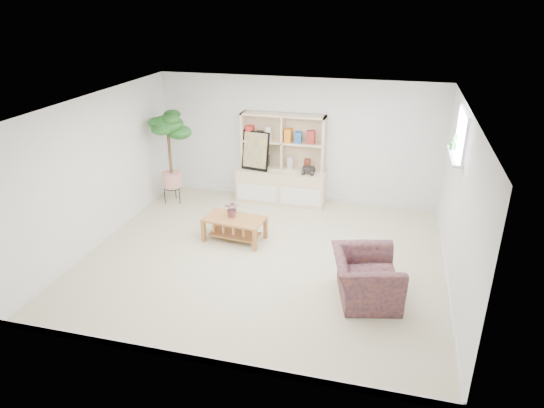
% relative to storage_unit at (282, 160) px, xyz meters
% --- Properties ---
extents(floor, '(5.50, 5.00, 0.01)m').
position_rel_storage_unit_xyz_m(floor, '(0.24, -2.24, -0.87)').
color(floor, '#BCB6A6').
rests_on(floor, ground).
extents(ceiling, '(5.50, 5.00, 0.01)m').
position_rel_storage_unit_xyz_m(ceiling, '(0.24, -2.24, 1.53)').
color(ceiling, white).
rests_on(ceiling, walls).
extents(walls, '(5.51, 5.01, 2.40)m').
position_rel_storage_unit_xyz_m(walls, '(0.24, -2.24, 0.33)').
color(walls, white).
rests_on(walls, floor).
extents(baseboard, '(5.50, 5.00, 0.10)m').
position_rel_storage_unit_xyz_m(baseboard, '(0.24, -2.24, -0.82)').
color(baseboard, white).
rests_on(baseboard, floor).
extents(window, '(0.10, 0.98, 0.68)m').
position_rel_storage_unit_xyz_m(window, '(2.97, -1.64, 1.13)').
color(window, silver).
rests_on(window, walls).
extents(window_sill, '(0.14, 1.00, 0.04)m').
position_rel_storage_unit_xyz_m(window_sill, '(2.91, -1.64, 0.81)').
color(window_sill, white).
rests_on(window_sill, walls).
extents(storage_unit, '(1.73, 0.58, 1.73)m').
position_rel_storage_unit_xyz_m(storage_unit, '(0.00, 0.00, 0.00)').
color(storage_unit, beige).
rests_on(storage_unit, floor).
extents(poster, '(0.56, 0.21, 0.75)m').
position_rel_storage_unit_xyz_m(poster, '(-0.50, -0.08, 0.16)').
color(poster, yellow).
rests_on(poster, storage_unit).
extents(toy_truck, '(0.32, 0.22, 0.17)m').
position_rel_storage_unit_xyz_m(toy_truck, '(0.55, -0.08, -0.13)').
color(toy_truck, black).
rests_on(toy_truck, storage_unit).
extents(coffee_table, '(1.04, 0.64, 0.40)m').
position_rel_storage_unit_xyz_m(coffee_table, '(-0.37, -1.81, -0.66)').
color(coffee_table, brown).
rests_on(coffee_table, floor).
extents(table_plant, '(0.26, 0.23, 0.28)m').
position_rel_storage_unit_xyz_m(table_plant, '(-0.41, -1.75, -0.32)').
color(table_plant, '#166626').
rests_on(table_plant, coffee_table).
extents(floor_tree, '(0.86, 0.86, 1.81)m').
position_rel_storage_unit_xyz_m(floor_tree, '(-2.06, -0.58, 0.04)').
color(floor_tree, '#184A1B').
rests_on(floor_tree, floor).
extents(armchair, '(1.07, 1.16, 0.73)m').
position_rel_storage_unit_xyz_m(armchair, '(1.87, -2.99, -0.50)').
color(armchair, '#181635').
rests_on(armchair, floor).
extents(sill_plant, '(0.15, 0.13, 0.24)m').
position_rel_storage_unit_xyz_m(sill_plant, '(2.91, -1.38, 0.96)').
color(sill_plant, '#184A1B').
rests_on(sill_plant, window_sill).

